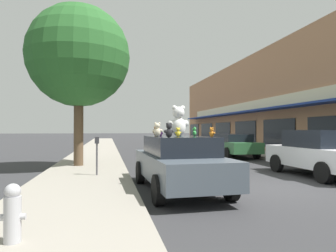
# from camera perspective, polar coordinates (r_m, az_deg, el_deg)

# --- Properties ---
(ground_plane) EXTENTS (260.00, 260.00, 0.00)m
(ground_plane) POSITION_cam_1_polar(r_m,az_deg,el_deg) (9.19, 19.41, -11.16)
(ground_plane) COLOR #333335
(sidewalk_near) EXTENTS (2.99, 90.00, 0.16)m
(sidewalk_near) POSITION_cam_1_polar(r_m,az_deg,el_deg) (7.96, -17.09, -12.23)
(sidewalk_near) COLOR gray
(sidewalk_near) RESTS_ON ground_plane
(storefront_row) EXTENTS (11.93, 40.42, 7.83)m
(storefront_row) POSITION_cam_1_polar(r_m,az_deg,el_deg) (27.14, 27.16, 4.11)
(storefront_row) COLOR tan
(storefront_row) RESTS_ON ground_plane
(plush_art_car) EXTENTS (2.07, 4.56, 1.49)m
(plush_art_car) POSITION_cam_1_polar(r_m,az_deg,el_deg) (8.24, 2.12, -6.81)
(plush_art_car) COLOR #4C5660
(plush_art_car) RESTS_ON ground_plane
(teddy_bear_giant) EXTENTS (0.65, 0.42, 0.88)m
(teddy_bear_giant) POSITION_cam_1_polar(r_m,az_deg,el_deg) (8.53, 2.00, 0.89)
(teddy_bear_giant) COLOR white
(teddy_bear_giant) RESTS_ON plush_art_car
(teddy_bear_black) EXTENTS (0.27, 0.19, 0.35)m
(teddy_bear_black) POSITION_cam_1_polar(r_m,az_deg,el_deg) (7.03, 0.18, -0.85)
(teddy_bear_black) COLOR black
(teddy_bear_black) RESTS_ON plush_art_car
(teddy_bear_brown) EXTENTS (0.22, 0.14, 0.29)m
(teddy_bear_brown) POSITION_cam_1_polar(r_m,az_deg,el_deg) (9.01, -2.29, -0.99)
(teddy_bear_brown) COLOR olive
(teddy_bear_brown) RESTS_ON plush_art_car
(teddy_bear_yellow) EXTENTS (0.18, 0.11, 0.25)m
(teddy_bear_yellow) POSITION_cam_1_polar(r_m,az_deg,el_deg) (8.16, 1.93, -1.17)
(teddy_bear_yellow) COLOR yellow
(teddy_bear_yellow) RESTS_ON plush_art_car
(teddy_bear_green) EXTENTS (0.15, 0.20, 0.27)m
(teddy_bear_green) POSITION_cam_1_polar(r_m,az_deg,el_deg) (8.86, 5.06, -1.06)
(teddy_bear_green) COLOR green
(teddy_bear_green) RESTS_ON plush_art_car
(teddy_bear_orange) EXTENTS (0.15, 0.18, 0.25)m
(teddy_bear_orange) POSITION_cam_1_polar(r_m,az_deg,el_deg) (7.58, 8.33, -1.20)
(teddy_bear_orange) COLOR orange
(teddy_bear_orange) RESTS_ON plush_art_car
(teddy_bear_purple) EXTENTS (0.14, 0.15, 0.22)m
(teddy_bear_purple) POSITION_cam_1_polar(r_m,az_deg,el_deg) (8.67, -1.40, -1.25)
(teddy_bear_purple) COLOR purple
(teddy_bear_purple) RESTS_ON plush_art_car
(teddy_bear_teal) EXTENTS (0.15, 0.19, 0.26)m
(teddy_bear_teal) POSITION_cam_1_polar(r_m,az_deg,el_deg) (9.07, 2.30, -1.10)
(teddy_bear_teal) COLOR teal
(teddy_bear_teal) RESTS_ON plush_art_car
(teddy_bear_cream) EXTENTS (0.29, 0.21, 0.38)m
(teddy_bear_cream) POSITION_cam_1_polar(r_m,az_deg,el_deg) (8.12, -2.02, -0.71)
(teddy_bear_cream) COLOR beige
(teddy_bear_cream) RESTS_ON plush_art_car
(parked_car_far_center) EXTENTS (1.99, 4.22, 1.66)m
(parked_car_far_center) POSITION_cam_1_polar(r_m,az_deg,el_deg) (12.07, 26.86, -4.52)
(parked_car_far_center) COLOR silver
(parked_car_far_center) RESTS_ON ground_plane
(parked_car_far_right) EXTENTS (1.95, 4.65, 1.40)m
(parked_car_far_right) POSITION_cam_1_polar(r_m,az_deg,el_deg) (18.75, 12.05, -3.45)
(parked_car_far_right) COLOR #336B3D
(parked_car_far_right) RESTS_ON ground_plane
(street_tree) EXTENTS (4.31, 4.31, 6.81)m
(street_tree) POSITION_cam_1_polar(r_m,az_deg,el_deg) (13.58, -16.62, 12.60)
(street_tree) COLOR brown
(street_tree) RESTS_ON sidewalk_near
(fire_hydrant) EXTENTS (0.33, 0.22, 0.79)m
(fire_hydrant) POSITION_cam_1_polar(r_m,az_deg,el_deg) (4.68, -27.50, -14.48)
(fire_hydrant) COLOR #B2B2B7
(fire_hydrant) RESTS_ON sidewalk_near
(parking_meter) EXTENTS (0.14, 0.10, 1.27)m
(parking_meter) POSITION_cam_1_polar(r_m,az_deg,el_deg) (10.29, -13.39, -4.61)
(parking_meter) COLOR #4C4C51
(parking_meter) RESTS_ON sidewalk_near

